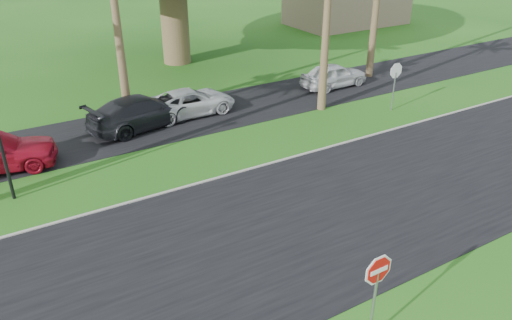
{
  "coord_description": "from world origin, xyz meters",
  "views": [
    {
      "loc": [
        -6.39,
        -9.2,
        9.36
      ],
      "look_at": [
        1.24,
        3.61,
        1.8
      ],
      "focal_mm": 35.0,
      "sensor_mm": 36.0,
      "label": 1
    }
  ],
  "objects": [
    {
      "name": "curb",
      "position": [
        0.0,
        6.05,
        0.03
      ],
      "size": [
        120.0,
        0.12,
        0.06
      ],
      "primitive_type": "cube",
      "color": "gray",
      "rests_on": "ground"
    },
    {
      "name": "road",
      "position": [
        0.0,
        2.0,
        0.01
      ],
      "size": [
        120.0,
        8.0,
        0.02
      ],
      "primitive_type": "cube",
      "color": "black",
      "rests_on": "ground"
    },
    {
      "name": "stop_sign_near",
      "position": [
        0.5,
        -3.0,
        1.77
      ],
      "size": [
        1.05,
        0.07,
        2.62
      ],
      "color": "gray",
      "rests_on": "ground"
    },
    {
      "name": "ground",
      "position": [
        0.0,
        0.0,
        0.0
      ],
      "size": [
        120.0,
        120.0,
        0.0
      ],
      "primitive_type": "plane",
      "color": "#1E5214",
      "rests_on": "ground"
    },
    {
      "name": "parking_strip",
      "position": [
        0.0,
        12.5,
        0.01
      ],
      "size": [
        120.0,
        5.0,
        0.02
      ],
      "primitive_type": "cube",
      "color": "black",
      "rests_on": "ground"
    },
    {
      "name": "car_pickup",
      "position": [
        11.78,
        12.48,
        0.69
      ],
      "size": [
        4.11,
        1.74,
        1.39
      ],
      "primitive_type": "imported",
      "rotation": [
        0.0,
        0.0,
        1.6
      ],
      "color": "silver",
      "rests_on": "ground"
    },
    {
      "name": "car_dark",
      "position": [
        0.24,
        12.44,
        0.76
      ],
      "size": [
        5.58,
        3.19,
        1.52
      ],
      "primitive_type": "imported",
      "rotation": [
        0.0,
        0.0,
        1.78
      ],
      "color": "black",
      "rests_on": "ground"
    },
    {
      "name": "car_minivan",
      "position": [
        2.86,
        12.79,
        0.64
      ],
      "size": [
        4.66,
        2.24,
        1.28
      ],
      "primitive_type": "imported",
      "rotation": [
        0.0,
        0.0,
        1.6
      ],
      "color": "silver",
      "rests_on": "ground"
    },
    {
      "name": "building_far",
      "position": [
        24.0,
        26.0,
        1.5
      ],
      "size": [
        10.0,
        6.0,
        3.0
      ],
      "primitive_type": "cube",
      "color": "gray",
      "rests_on": "ground"
    },
    {
      "name": "stop_sign_far",
      "position": [
        12.0,
        8.0,
        1.77
      ],
      "size": [
        1.05,
        0.07,
        2.62
      ],
      "rotation": [
        0.0,
        0.0,
        3.14
      ],
      "color": "gray",
      "rests_on": "ground"
    }
  ]
}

